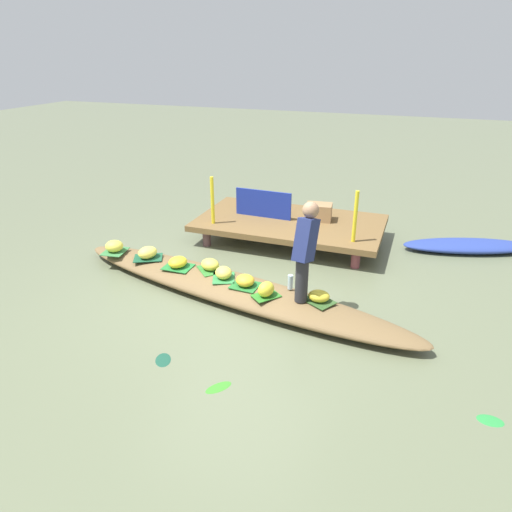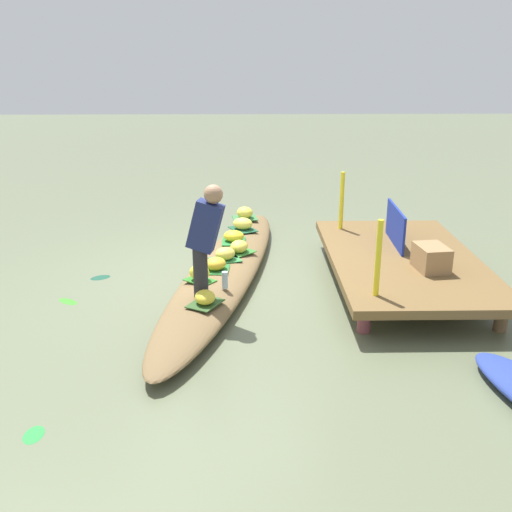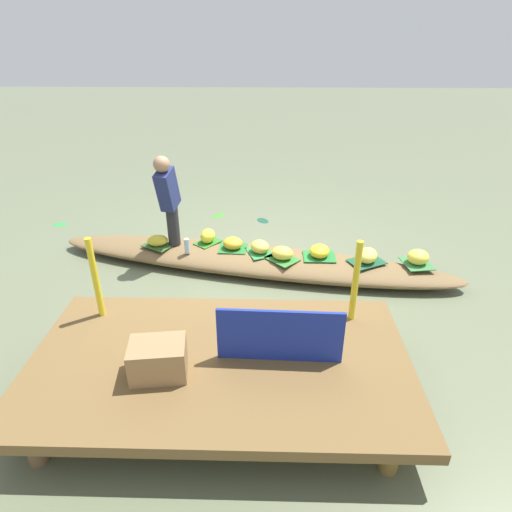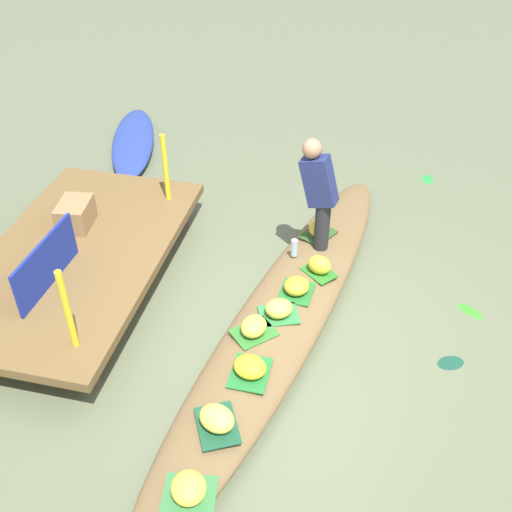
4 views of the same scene
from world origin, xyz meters
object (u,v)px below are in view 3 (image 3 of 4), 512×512
Objects in this scene: banana_bunch_1 at (320,251)px; water_bottle at (187,246)px; banana_bunch_0 at (260,247)px; vendor_person at (168,196)px; market_banner at (280,336)px; produce_crate at (158,359)px; banana_bunch_6 at (233,243)px; banana_bunch_4 at (208,236)px; banana_bunch_3 at (158,240)px; banana_bunch_5 at (418,257)px; banana_bunch_2 at (367,255)px; banana_bunch_7 at (282,253)px; vendor_boat at (251,260)px.

banana_bunch_1 is 1.46× the size of water_bottle.
banana_bunch_0 is 0.21× the size of vendor_person.
market_banner reaches higher than banana_bunch_1.
produce_crate reaches higher than water_bottle.
market_banner is at bearing 75.14° from banana_bunch_1.
water_bottle is (0.58, 0.13, 0.02)m from banana_bunch_6.
water_bottle is at bearing -2.43° from banana_bunch_1.
vendor_person is at bearing -39.95° from water_bottle.
banana_bunch_0 is at bearing 158.73° from banana_bunch_4.
banana_bunch_6 is at bearing -99.08° from produce_crate.
banana_bunch_1 is 1.07× the size of banana_bunch_3.
vendor_person is at bearing -8.06° from banana_bunch_0.
banana_bunch_0 reaches higher than banana_bunch_6.
banana_bunch_5 reaches higher than banana_bunch_1.
vendor_person reaches higher than banana_bunch_6.
banana_bunch_2 is at bearing 171.75° from banana_bunch_3.
market_banner is (0.08, 2.04, 0.30)m from banana_bunch_7.
banana_bunch_0 is 0.59× the size of produce_crate.
banana_bunch_2 reaches higher than banana_bunch_3.
water_bottle reaches higher than vendor_boat.
water_bottle reaches higher than banana_bunch_6.
produce_crate is at bearing 38.33° from banana_bunch_5.
banana_bunch_7 is at bearing 155.62° from banana_bunch_4.
banana_bunch_4 and water_bottle have the same top height.
banana_bunch_1 is 1.21m from banana_bunch_5.
market_banner is (-0.20, 2.21, 0.30)m from banana_bunch_0.
banana_bunch_1 is 0.96× the size of banana_bunch_2.
market_banner reaches higher than banana_bunch_4.
banana_bunch_6 is at bearing 176.20° from banana_bunch_3.
vendor_person reaches higher than banana_bunch_4.
banana_bunch_0 reaches higher than banana_bunch_1.
banana_bunch_6 is 2.40m from market_banner.
banana_bunch_6 is 0.21× the size of vendor_person.
banana_bunch_3 is at bearing -7.25° from banana_bunch_5.
banana_bunch_5 is 1.00× the size of banana_bunch_7.
produce_crate is at bearing 86.51° from vendor_boat.
banana_bunch_0 is 0.77m from banana_bunch_1.
banana_bunch_0 is 1.36m from banana_bunch_2.
banana_bunch_2 is at bearing 175.07° from water_bottle.
vendor_person is 2.76m from market_banner.
banana_bunch_2 is 1.24× the size of banana_bunch_4.
banana_bunch_7 is at bearing -115.18° from produce_crate.
banana_bunch_3 is at bearing 4.44° from vendor_boat.
banana_bunch_4 is 0.94× the size of banana_bunch_6.
banana_bunch_7 is (1.67, -0.08, -0.01)m from banana_bunch_5.
produce_crate is (-0.61, 2.58, 0.21)m from banana_bunch_3.
banana_bunch_4 is 0.90× the size of banana_bunch_5.
banana_bunch_6 is at bearing -167.53° from water_bottle.
banana_bunch_6 is at bearing 175.71° from vendor_person.
banana_bunch_4 is 1.10m from banana_bunch_7.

